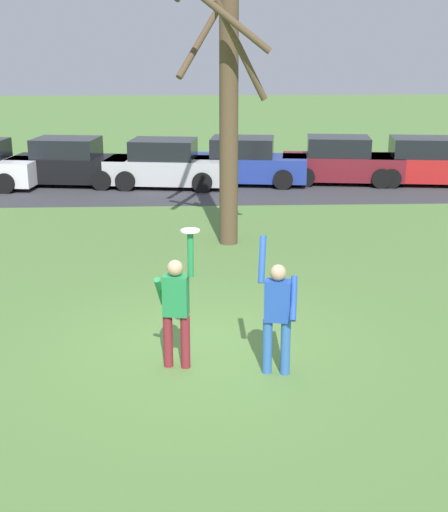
% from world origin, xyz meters
% --- Properties ---
extents(ground_plane, '(120.00, 120.00, 0.00)m').
position_xyz_m(ground_plane, '(0.00, 0.00, 0.00)').
color(ground_plane, '#567F3D').
extents(person_catcher, '(0.57, 0.49, 2.08)m').
position_xyz_m(person_catcher, '(-0.35, -0.53, 0.98)').
color(person_catcher, maroon).
rests_on(person_catcher, ground_plane).
extents(person_defender, '(0.59, 0.51, 2.04)m').
position_xyz_m(person_defender, '(1.08, -0.80, 0.98)').
color(person_defender, '#3366B7').
rests_on(person_defender, ground_plane).
extents(frisbee_disc, '(0.27, 0.27, 0.02)m').
position_xyz_m(frisbee_disc, '(-0.13, -0.57, 2.09)').
color(frisbee_disc, white).
rests_on(frisbee_disc, person_catcher).
extents(parked_car_black, '(4.31, 2.47, 1.59)m').
position_xyz_m(parked_car_black, '(-4.28, 13.86, 0.73)').
color(parked_car_black, black).
rests_on(parked_car_black, ground_plane).
extents(parked_car_silver, '(4.31, 2.47, 1.59)m').
position_xyz_m(parked_car_silver, '(-0.97, 13.34, 0.73)').
color(parked_car_silver, '#BCBCC1').
rests_on(parked_car_silver, ground_plane).
extents(parked_car_blue, '(4.31, 2.47, 1.59)m').
position_xyz_m(parked_car_blue, '(1.71, 13.74, 0.73)').
color(parked_car_blue, '#233893').
rests_on(parked_car_blue, ground_plane).
extents(parked_car_maroon, '(4.31, 2.47, 1.59)m').
position_xyz_m(parked_car_maroon, '(5.03, 13.78, 0.73)').
color(parked_car_maroon, maroon).
rests_on(parked_car_maroon, ground_plane).
extents(parked_car_red, '(4.31, 2.47, 1.59)m').
position_xyz_m(parked_car_red, '(7.87, 13.42, 0.73)').
color(parked_car_red, red).
rests_on(parked_car_red, ground_plane).
extents(parking_strip, '(24.72, 6.40, 0.01)m').
position_xyz_m(parking_strip, '(0.38, 13.46, 0.00)').
color(parking_strip, '#38383D').
rests_on(parking_strip, ground_plane).
extents(bare_tree_tall, '(2.11, 2.36, 7.14)m').
position_xyz_m(bare_tree_tall, '(0.70, 6.16, 3.46)').
color(bare_tree_tall, brown).
rests_on(bare_tree_tall, ground_plane).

